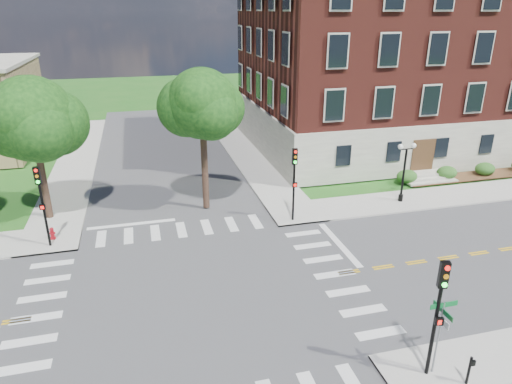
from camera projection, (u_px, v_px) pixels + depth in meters
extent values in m
plane|color=#1E5A19|center=(197.00, 295.00, 22.05)|extent=(160.00, 160.00, 0.00)
cube|color=#3D3D3F|center=(197.00, 295.00, 22.05)|extent=(90.00, 12.00, 0.01)
cube|color=#3D3D3F|center=(197.00, 295.00, 22.05)|extent=(12.00, 90.00, 0.01)
cube|color=#9E9B93|center=(487.00, 192.00, 34.36)|extent=(34.00, 3.50, 0.12)
cube|color=#9E9B93|center=(244.00, 150.00, 44.50)|extent=(3.50, 34.00, 0.12)
cube|color=#9E9B93|center=(76.00, 163.00, 40.88)|extent=(3.50, 34.00, 0.12)
cube|color=silver|center=(339.00, 244.00, 26.80)|extent=(0.40, 5.50, 0.00)
cube|color=#9D998A|center=(401.00, 121.00, 46.59)|extent=(30.00, 20.00, 4.20)
cube|color=maroon|center=(411.00, 39.00, 43.62)|extent=(29.55, 19.70, 11.80)
cube|color=#472D19|center=(423.00, 156.00, 36.79)|extent=(2.00, 0.10, 2.80)
cylinder|color=black|center=(45.00, 189.00, 29.32)|extent=(0.44, 0.44, 3.93)
sphere|color=#0E3310|center=(32.00, 119.00, 27.62)|extent=(5.23, 5.23, 5.23)
cylinder|color=black|center=(205.00, 174.00, 30.64)|extent=(0.44, 0.44, 4.89)
sphere|color=#0E3310|center=(202.00, 104.00, 28.89)|extent=(4.53, 4.53, 4.53)
cylinder|color=black|center=(434.00, 332.00, 16.43)|extent=(0.14, 0.14, 3.80)
cube|color=black|center=(444.00, 275.00, 15.54)|extent=(0.37, 0.31, 1.00)
cylinder|color=red|center=(448.00, 268.00, 15.30)|extent=(0.19, 0.10, 0.18)
cylinder|color=orange|center=(446.00, 277.00, 15.42)|extent=(0.19, 0.10, 0.18)
cylinder|color=#19E533|center=(445.00, 285.00, 15.55)|extent=(0.19, 0.10, 0.18)
cube|color=black|center=(439.00, 321.00, 16.05)|extent=(0.32, 0.20, 0.30)
cylinder|color=black|center=(294.00, 193.00, 28.93)|extent=(0.14, 0.14, 3.80)
cube|color=black|center=(295.00, 156.00, 28.04)|extent=(0.34, 0.25, 1.00)
cylinder|color=red|center=(296.00, 152.00, 27.80)|extent=(0.18, 0.07, 0.18)
cylinder|color=orange|center=(295.00, 157.00, 27.92)|extent=(0.18, 0.07, 0.18)
cylinder|color=#19E533|center=(295.00, 162.00, 28.05)|extent=(0.18, 0.07, 0.18)
cube|color=black|center=(295.00, 185.00, 28.55)|extent=(0.31, 0.15, 0.30)
cylinder|color=black|center=(45.00, 216.00, 25.71)|extent=(0.14, 0.14, 3.80)
cube|color=black|center=(37.00, 176.00, 24.82)|extent=(0.34, 0.25, 1.00)
cylinder|color=red|center=(36.00, 171.00, 24.58)|extent=(0.18, 0.07, 0.18)
cylinder|color=orange|center=(37.00, 176.00, 24.70)|extent=(0.18, 0.07, 0.18)
cylinder|color=#19E533|center=(38.00, 182.00, 24.83)|extent=(0.18, 0.07, 0.18)
cube|color=black|center=(42.00, 207.00, 25.33)|extent=(0.31, 0.15, 0.30)
cylinder|color=black|center=(401.00, 198.00, 32.46)|extent=(0.32, 0.32, 0.50)
cylinder|color=black|center=(403.00, 176.00, 31.84)|extent=(0.16, 0.16, 3.80)
cube|color=black|center=(407.00, 149.00, 31.12)|extent=(1.00, 0.06, 0.06)
sphere|color=white|center=(401.00, 147.00, 30.93)|extent=(0.36, 0.36, 0.36)
sphere|color=white|center=(414.00, 146.00, 31.16)|extent=(0.36, 0.36, 0.36)
cylinder|color=gray|center=(438.00, 338.00, 16.64)|extent=(0.07, 0.07, 3.10)
cube|color=#0C642C|center=(444.00, 305.00, 16.10)|extent=(1.10, 0.03, 0.20)
cube|color=#0C642C|center=(443.00, 311.00, 16.19)|extent=(0.03, 1.10, 0.20)
cube|color=silver|center=(442.00, 321.00, 16.37)|extent=(0.03, 0.75, 0.25)
cylinder|color=black|center=(469.00, 371.00, 16.44)|extent=(0.10, 0.10, 1.20)
cube|color=black|center=(473.00, 363.00, 16.16)|extent=(0.14, 0.08, 0.22)
cylinder|color=#AC0D17|center=(53.00, 238.00, 27.14)|extent=(0.32, 0.32, 0.10)
cylinder|color=#AC0D17|center=(52.00, 234.00, 27.05)|extent=(0.22, 0.22, 0.60)
sphere|color=#AC0D17|center=(51.00, 229.00, 26.93)|extent=(0.24, 0.24, 0.24)
cylinder|color=#AC0D17|center=(52.00, 233.00, 27.02)|extent=(0.35, 0.12, 0.12)
cylinder|color=#AC0D17|center=(52.00, 233.00, 27.02)|extent=(0.12, 0.35, 0.12)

